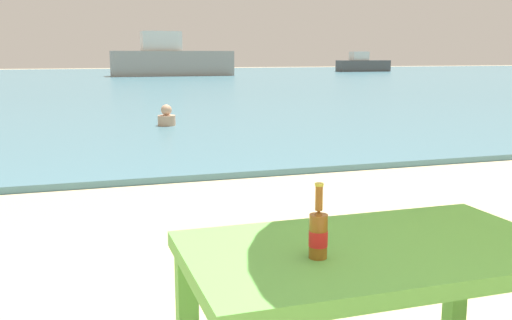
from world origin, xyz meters
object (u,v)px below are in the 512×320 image
Objects in this scene: boat_cargo_ship at (363,64)px; boat_sailboat at (171,60)px; beer_bottle_amber at (318,232)px; swimmer_person at (167,117)px; picnic_table_green at (373,273)px.

boat_sailboat is at bearing -164.76° from boat_cargo_ship.
swimmer_person is (1.00, 9.43, -0.61)m from beer_bottle_amber.
picnic_table_green is at bearing -118.17° from boat_cargo_ship.
swimmer_person is 36.37m from boat_cargo_ship.
picnic_table_green is at bearing -94.53° from swimmer_person.
beer_bottle_amber is at bearing -98.85° from boat_sailboat.
beer_bottle_amber is (-0.25, -0.06, 0.20)m from picnic_table_green.
boat_sailboat is (5.48, 35.20, 0.22)m from beer_bottle_amber.
beer_bottle_amber is 0.06× the size of boat_cargo_ship.
boat_sailboat reaches higher than boat_cargo_ship.
picnic_table_green is 9.40m from swimmer_person.
beer_bottle_amber reaches higher than picnic_table_green.
boat_cargo_ship reaches higher than swimmer_person.
boat_sailboat is (4.48, 25.78, 0.83)m from swimmer_person.
boat_sailboat is 16.50m from boat_cargo_ship.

